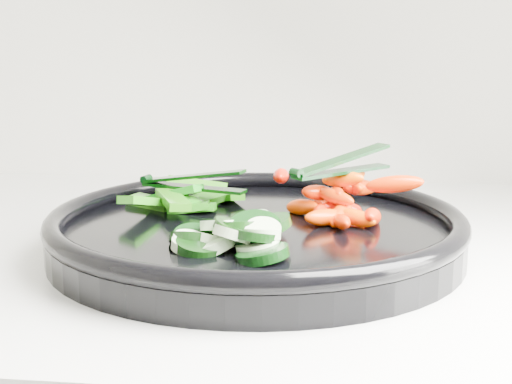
# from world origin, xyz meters

# --- Properties ---
(veggie_tray) EXTENTS (0.49, 0.49, 0.04)m
(veggie_tray) POSITION_xyz_m (-0.55, 1.66, 0.95)
(veggie_tray) COLOR black
(veggie_tray) RESTS_ON counter
(cucumber_pile) EXTENTS (0.11, 0.12, 0.04)m
(cucumber_pile) POSITION_xyz_m (-0.57, 1.58, 0.96)
(cucumber_pile) COLOR black
(cucumber_pile) RESTS_ON veggie_tray
(carrot_pile) EXTENTS (0.14, 0.14, 0.05)m
(carrot_pile) POSITION_xyz_m (-0.48, 1.69, 0.97)
(carrot_pile) COLOR #EA4700
(carrot_pile) RESTS_ON veggie_tray
(pepper_pile) EXTENTS (0.12, 0.12, 0.04)m
(pepper_pile) POSITION_xyz_m (-0.63, 1.71, 0.96)
(pepper_pile) COLOR #166509
(pepper_pile) RESTS_ON veggie_tray
(tong_carrot) EXTENTS (0.09, 0.09, 0.02)m
(tong_carrot) POSITION_xyz_m (-0.48, 1.69, 1.00)
(tong_carrot) COLOR black
(tong_carrot) RESTS_ON carrot_pile
(tong_pepper) EXTENTS (0.11, 0.05, 0.02)m
(tong_pepper) POSITION_xyz_m (-0.63, 1.72, 0.98)
(tong_pepper) COLOR black
(tong_pepper) RESTS_ON pepper_pile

